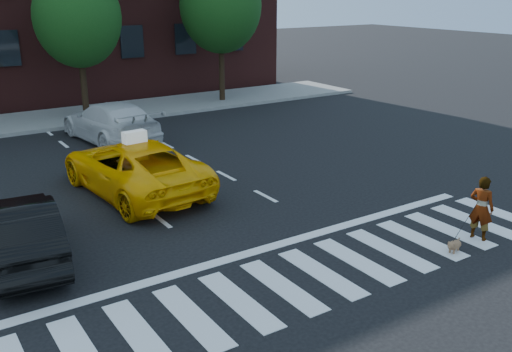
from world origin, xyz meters
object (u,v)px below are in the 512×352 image
at_px(tree_mid, 77,6).
at_px(woman, 481,208).
at_px(white_suv, 111,122).
at_px(dog, 454,245).
at_px(taxi, 134,167).
at_px(black_sedan, 20,231).

bearing_deg(tree_mid, woman, -78.44).
bearing_deg(woman, white_suv, 1.62).
height_order(white_suv, dog, white_suv).
bearing_deg(taxi, tree_mid, -105.32).
bearing_deg(dog, black_sedan, 134.36).
relative_size(black_sedan, dog, 7.77).
height_order(tree_mid, white_suv, tree_mid).
xyz_separation_m(taxi, dog, (4.40, -7.63, -0.58)).
bearing_deg(black_sedan, woman, 158.53).
bearing_deg(white_suv, tree_mid, -101.57).
bearing_deg(dog, taxi, 105.55).
bearing_deg(dog, woman, -5.63).
relative_size(taxi, white_suv, 1.04).
distance_m(tree_mid, black_sedan, 14.71).
bearing_deg(woman, taxi, 20.99).
bearing_deg(black_sedan, tree_mid, -107.30).
relative_size(tree_mid, woman, 4.60).
bearing_deg(dog, white_suv, 88.02).
xyz_separation_m(tree_mid, taxi, (-1.87, -10.24, -4.09)).
distance_m(taxi, dog, 8.82).
xyz_separation_m(taxi, white_suv, (1.42, 5.88, 0.00)).
bearing_deg(black_sedan, taxi, -137.45).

